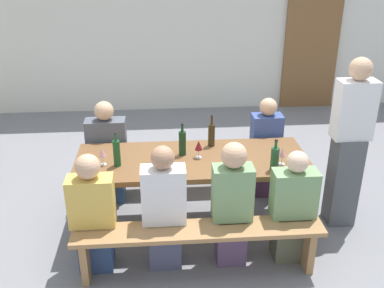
% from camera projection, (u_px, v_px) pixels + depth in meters
% --- Properties ---
extents(ground_plane, '(24.00, 24.00, 0.00)m').
position_uv_depth(ground_plane, '(192.00, 224.00, 4.59)').
color(ground_plane, slate).
extents(back_wall, '(14.00, 0.20, 3.20)m').
position_uv_depth(back_wall, '(174.00, 12.00, 7.16)').
color(back_wall, silver).
rests_on(back_wall, ground).
extents(wooden_door, '(0.90, 0.06, 2.10)m').
position_uv_depth(wooden_door, '(311.00, 46.00, 7.42)').
color(wooden_door, brown).
rests_on(wooden_door, ground).
extents(tasting_table, '(2.21, 0.84, 0.75)m').
position_uv_depth(tasting_table, '(192.00, 165.00, 4.31)').
color(tasting_table, brown).
rests_on(tasting_table, ground).
extents(bench_near, '(2.11, 0.30, 0.45)m').
position_uv_depth(bench_near, '(199.00, 238.00, 3.79)').
color(bench_near, '#9E7247').
rests_on(bench_near, ground).
extents(bench_far, '(2.11, 0.30, 0.45)m').
position_uv_depth(bench_far, '(187.00, 161.00, 5.09)').
color(bench_far, '#9E7247').
rests_on(bench_far, ground).
extents(wine_bottle_0, '(0.08, 0.08, 0.30)m').
position_uv_depth(wine_bottle_0, '(275.00, 159.00, 4.02)').
color(wine_bottle_0, '#234C2D').
rests_on(wine_bottle_0, tasting_table).
extents(wine_bottle_1, '(0.07, 0.07, 0.33)m').
position_uv_depth(wine_bottle_1, '(117.00, 153.00, 4.09)').
color(wine_bottle_1, '#194723').
rests_on(wine_bottle_1, tasting_table).
extents(wine_bottle_2, '(0.07, 0.07, 0.33)m').
position_uv_depth(wine_bottle_2, '(211.00, 134.00, 4.50)').
color(wine_bottle_2, '#332814').
rests_on(wine_bottle_2, tasting_table).
extents(wine_bottle_3, '(0.07, 0.07, 0.32)m').
position_uv_depth(wine_bottle_3, '(182.00, 143.00, 4.30)').
color(wine_bottle_3, '#143319').
rests_on(wine_bottle_3, tasting_table).
extents(wine_glass_0, '(0.07, 0.07, 0.18)m').
position_uv_depth(wine_glass_0, '(199.00, 146.00, 4.24)').
color(wine_glass_0, silver).
rests_on(wine_glass_0, tasting_table).
extents(wine_glass_1, '(0.07, 0.07, 0.17)m').
position_uv_depth(wine_glass_1, '(282.00, 153.00, 4.12)').
color(wine_glass_1, silver).
rests_on(wine_glass_1, tasting_table).
extents(wine_glass_2, '(0.07, 0.07, 0.17)m').
position_uv_depth(wine_glass_2, '(102.00, 153.00, 4.11)').
color(wine_glass_2, silver).
rests_on(wine_glass_2, tasting_table).
extents(seated_guest_near_0, '(0.38, 0.24, 1.09)m').
position_uv_depth(seated_guest_near_0, '(93.00, 216.00, 3.80)').
color(seated_guest_near_0, navy).
rests_on(seated_guest_near_0, ground).
extents(seated_guest_near_1, '(0.37, 0.24, 1.15)m').
position_uv_depth(seated_guest_near_1, '(164.00, 211.00, 3.83)').
color(seated_guest_near_1, '#484B65').
rests_on(seated_guest_near_1, ground).
extents(seated_guest_near_2, '(0.34, 0.24, 1.16)m').
position_uv_depth(seated_guest_near_2, '(232.00, 206.00, 3.86)').
color(seated_guest_near_2, '#573F5E').
rests_on(seated_guest_near_2, ground).
extents(seated_guest_near_3, '(0.39, 0.24, 1.06)m').
position_uv_depth(seated_guest_near_3, '(292.00, 210.00, 3.93)').
color(seated_guest_near_3, '#51533D').
rests_on(seated_guest_near_3, ground).
extents(seated_guest_far_0, '(0.42, 0.24, 1.15)m').
position_uv_depth(seated_guest_far_0, '(108.00, 155.00, 4.82)').
color(seated_guest_far_0, navy).
rests_on(seated_guest_far_0, ground).
extents(seated_guest_far_1, '(0.32, 0.24, 1.14)m').
position_uv_depth(seated_guest_far_1, '(265.00, 150.00, 4.94)').
color(seated_guest_far_1, '#4C2D4A').
rests_on(seated_guest_far_1, ground).
extents(standing_host, '(0.36, 0.24, 1.71)m').
position_uv_depth(standing_host, '(348.00, 147.00, 4.31)').
color(standing_host, '#4F5257').
rests_on(standing_host, ground).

